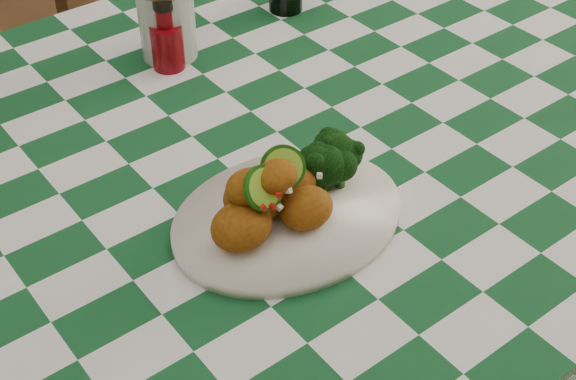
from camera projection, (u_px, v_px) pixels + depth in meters
dining_table at (231, 341)px, 1.36m from camera, size 1.66×1.06×0.79m
plate at (288, 218)px, 1.00m from camera, size 0.32×0.26×0.02m
fried_chicken_pile at (273, 192)px, 0.95m from camera, size 0.14×0.10×0.09m
broccoli_side at (333, 163)px, 1.01m from camera, size 0.09×0.09×0.06m
ketchup_bottle at (166, 34)px, 1.24m from camera, size 0.05×0.05×0.12m
mason_jar at (167, 19)px, 1.27m from camera, size 0.11×0.11×0.13m
wooden_chair_right at (183, 76)px, 1.96m from camera, size 0.50×0.51×0.82m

